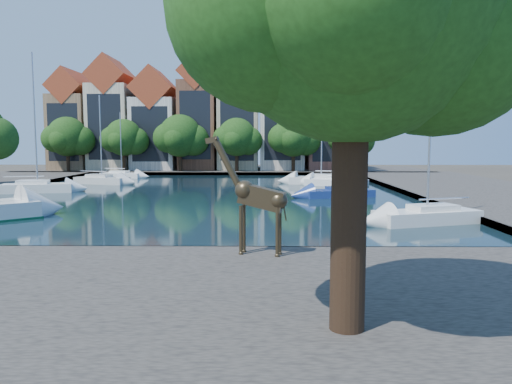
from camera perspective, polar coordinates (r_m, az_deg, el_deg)
ground at (r=21.38m, az=-14.51°, el=-7.27°), size 160.00×160.00×0.00m
water_basin at (r=44.68m, az=-6.47°, el=-0.26°), size 38.00×50.00×0.08m
near_quay at (r=14.92m, az=-21.73°, el=-12.29°), size 50.00×14.00×0.50m
far_quay at (r=76.42m, az=-3.50°, el=2.46°), size 60.00×16.00×0.50m
right_quay at (r=48.39m, az=24.37°, el=-0.03°), size 14.00×52.00×0.50m
plane_tree at (r=11.63m, az=11.60°, el=20.09°), size 8.32×6.40×10.62m
townhouse_west_end at (r=81.29m, az=-20.06°, el=7.34°), size 5.44×9.18×14.93m
townhouse_west_mid at (r=79.41m, az=-15.99°, el=8.14°), size 5.94×9.18×16.79m
townhouse_west_inner at (r=77.78m, az=-11.34°, el=7.65°), size 6.43×9.18×15.15m
townhouse_center at (r=76.75m, az=-6.55°, el=8.51°), size 5.44×9.18×16.93m
townhouse_east_inner at (r=76.21m, az=-2.02°, el=8.09°), size 5.94×9.18×15.79m
townhouse_east_mid at (r=76.20m, az=2.92°, el=8.36°), size 6.43×9.18×16.65m
townhouse_east_end at (r=76.69m, az=7.82°, el=7.56°), size 5.44×9.18×14.43m
far_tree_far_west at (r=75.72m, az=-20.69°, el=5.80°), size 7.28×5.60×7.68m
far_tree_west at (r=73.21m, az=-14.82°, el=5.91°), size 6.76×5.20×7.36m
far_tree_mid_west at (r=71.50m, az=-8.59°, el=6.22°), size 7.80×6.00×8.00m
far_tree_mid_east at (r=70.66m, az=-2.14°, el=6.15°), size 7.02×5.40×7.52m
far_tree_east at (r=70.72m, az=4.39°, el=6.22°), size 7.54×5.80×7.84m
far_tree_far_east at (r=71.68m, az=10.81°, el=6.00°), size 6.76×5.20×7.36m
giraffe_statue at (r=18.76m, az=-0.10°, el=-0.55°), size 3.09×1.11×4.47m
sailboat_left_c at (r=49.82m, az=-23.69°, el=0.71°), size 6.46×3.46×12.60m
sailboat_left_d at (r=57.20m, az=-17.20°, el=1.46°), size 6.31×3.85×9.62m
sailboat_left_e at (r=66.05m, az=-15.10°, el=2.01°), size 5.51×2.90×8.29m
sailboat_right_a at (r=30.12m, az=18.96°, el=-2.32°), size 6.39×3.86×10.12m
sailboat_right_b at (r=42.53m, az=9.39°, el=0.09°), size 6.23×3.57×10.36m
sailboat_right_c at (r=53.01m, az=9.17°, el=1.28°), size 6.76×4.61×9.09m
sailboat_right_d at (r=54.61m, az=7.46°, el=1.52°), size 7.12×3.93×10.97m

